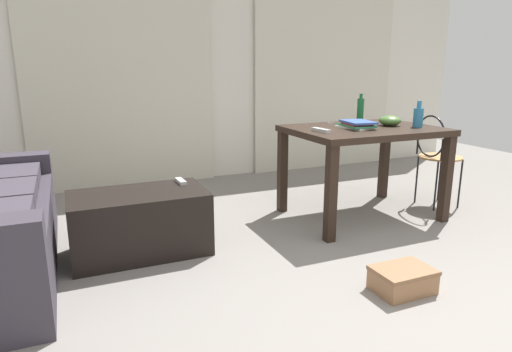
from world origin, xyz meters
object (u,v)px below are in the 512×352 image
Objects in this scene: scissors at (336,123)px; shoebox at (403,280)px; wire_chair at (435,150)px; bottle_far at (360,110)px; tv_remote_primary at (181,181)px; craft_table at (364,140)px; tv_remote_on_table at (320,130)px; book_stack at (357,125)px; bottle_near at (418,117)px; coffee_table at (140,223)px; bowl at (390,121)px.

scissors is 1.72m from shoebox.
shoebox is at bearing -139.24° from wire_chair.
bottle_far reaches higher than tv_remote_primary.
tv_remote_primary is (-1.51, 0.10, -0.22)m from craft_table.
tv_remote_on_table is at bearing -135.06° from scissors.
book_stack reaches higher than shoebox.
shoebox is at bearing -133.83° from bottle_near.
scissors reaches higher than craft_table.
bottle_near is (2.25, -0.12, 0.63)m from coffee_table.
wire_chair is 1.26m from tv_remote_on_table.
bowl is 1.19× the size of tv_remote_primary.
wire_chair is 0.94m from scissors.
craft_table reaches higher than coffee_table.
wire_chair is 0.49m from bottle_near.
bottle_far is at bearing 9.14° from coffee_table.
coffee_table is 1.88m from scissors.
bowl is 0.55× the size of shoebox.
tv_remote_primary is at bearing 163.55° from tv_remote_on_table.
craft_table is 1.53m from tv_remote_primary.
tv_remote_on_table is at bearing 84.56° from shoebox.
tv_remote_primary is at bearing 126.46° from shoebox.
book_stack is at bearing -179.86° from wire_chair.
craft_table is at bearing -119.80° from bottle_far.
bottle_far is at bearing 63.39° from shoebox.
tv_remote_primary is 0.46× the size of shoebox.
craft_table is at bearing 159.75° from bottle_near.
coffee_table is 3.57× the size of bottle_far.
craft_table is 7.76× the size of tv_remote_primary.
scissors is (-0.49, 0.46, -0.08)m from bottle_near.
bottle_far reaches higher than bottle_near.
tv_remote_primary is (-1.41, 0.13, -0.35)m from book_stack.
craft_table is 3.61× the size of shoebox.
book_stack is at bearing -6.98° from tv_remote_primary.
tv_remote_on_table is 0.56× the size of shoebox.
wire_chair is 0.76m from bottle_far.
bottle_far is (-0.60, 0.31, 0.35)m from wire_chair.
bowl is (-0.51, 0.03, 0.28)m from wire_chair.
shoebox is (-0.99, -1.03, -0.77)m from bottle_near.
bottle_far is at bearing 50.34° from book_stack.
scissors is (-0.33, 0.31, -0.04)m from bowl.
wire_chair reaches higher than coffee_table.
shoebox is (-0.57, -1.18, -0.58)m from craft_table.
tv_remote_on_table is at bearing -169.97° from craft_table.
tv_remote_on_table is (-1.23, -0.05, 0.25)m from wire_chair.
wire_chair is at bearing 0.18° from coffee_table.
tv_remote_on_table is (-0.63, -0.37, -0.10)m from bottle_far.
book_stack is at bearing -94.28° from scissors.
coffee_table is 1.89m from craft_table.
tv_remote_on_table reaches higher than coffee_table.
bottle_near is 0.51m from bottle_far.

